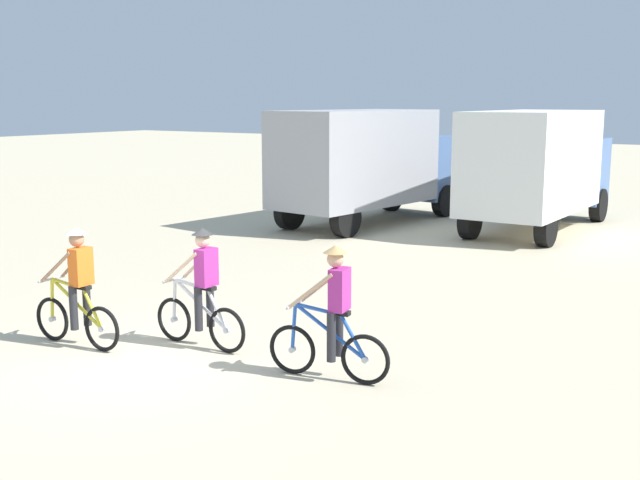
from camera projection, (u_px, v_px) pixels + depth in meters
The scene contains 6 objects.
ground_plane at pixel (139, 363), 11.14m from camera, with size 120.00×120.00×0.00m, color beige.
box_truck_grey_hauler at pixel (367, 161), 23.27m from camera, with size 3.21×7.00×3.35m.
box_truck_white_box at pixel (538, 164), 21.98m from camera, with size 2.48×6.78×3.35m.
cyclist_orange_shirt at pixel (78, 292), 11.76m from camera, with size 1.73×0.52×1.82m.
cyclist_cowboy_hat at pixel (202, 292), 11.70m from camera, with size 1.73×0.52×1.82m.
cyclist_near_camera at pixel (332, 318), 10.34m from camera, with size 1.72×0.54×1.82m.
Camera 1 is at (7.90, -7.59, 3.68)m, focal length 44.37 mm.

